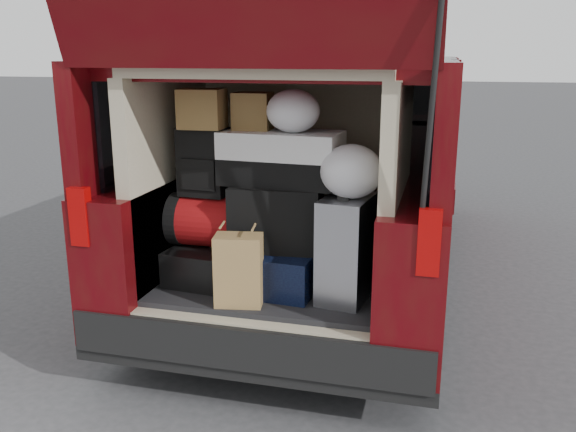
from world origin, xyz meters
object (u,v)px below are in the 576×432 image
at_px(black_hardshell, 209,261).
at_px(red_duffel, 210,221).
at_px(twotone_duffel, 282,158).
at_px(black_soft_case, 277,217).
at_px(backpack, 204,162).
at_px(silver_roller, 346,248).
at_px(kraft_bag, 239,270).
at_px(navy_hardshell, 282,267).

bearing_deg(black_hardshell, red_duffel, -9.18).
bearing_deg(black_hardshell, twotone_duffel, 8.86).
xyz_separation_m(black_soft_case, backpack, (-0.43, 0.03, 0.28)).
xyz_separation_m(silver_roller, backpack, (-0.83, 0.10, 0.41)).
distance_m(kraft_bag, red_duffel, 0.45).
height_order(black_hardshell, silver_roller, silver_roller).
distance_m(silver_roller, red_duffel, 0.80).
bearing_deg(twotone_duffel, kraft_bag, -107.74).
bearing_deg(silver_roller, red_duffel, -179.08).
distance_m(black_soft_case, twotone_duffel, 0.32).
bearing_deg(navy_hardshell, kraft_bag, -111.95).
height_order(silver_roller, kraft_bag, silver_roller).
bearing_deg(backpack, twotone_duffel, 7.35).
xyz_separation_m(silver_roller, red_duffel, (-0.80, 0.09, 0.07)).
bearing_deg(silver_roller, black_hardshell, -179.24).
bearing_deg(navy_hardshell, twotone_duffel, 109.98).
height_order(black_soft_case, backpack, backpack).
bearing_deg(black_hardshell, navy_hardshell, 3.02).
xyz_separation_m(black_hardshell, red_duffel, (0.02, -0.00, 0.25)).
distance_m(red_duffel, backpack, 0.34).
relative_size(kraft_bag, red_duffel, 0.83).
height_order(silver_roller, twotone_duffel, twotone_duffel).
distance_m(black_soft_case, backpack, 0.51).
bearing_deg(backpack, silver_roller, -2.92).
bearing_deg(kraft_bag, red_duffel, 120.98).
bearing_deg(red_duffel, silver_roller, -6.56).
bearing_deg(black_soft_case, black_hardshell, 171.30).
xyz_separation_m(black_hardshell, navy_hardshell, (0.44, -0.02, 0.01)).
distance_m(silver_roller, backpack, 0.93).
distance_m(kraft_bag, black_soft_case, 0.38).
xyz_separation_m(kraft_bag, red_duffel, (-0.28, 0.32, 0.16)).
bearing_deg(backpack, black_hardshell, 3.87).
relative_size(black_soft_case, backpack, 1.29).
relative_size(silver_roller, kraft_bag, 1.48).
relative_size(black_hardshell, navy_hardshell, 0.96).
distance_m(kraft_bag, backpack, 0.67).
relative_size(red_duffel, twotone_duffel, 0.71).
height_order(backpack, twotone_duffel, backpack).
bearing_deg(navy_hardshell, black_soft_case, -155.59).
relative_size(navy_hardshell, black_soft_case, 1.06).
bearing_deg(silver_roller, kraft_bag, -149.09).
bearing_deg(navy_hardshell, backpack, -178.14).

